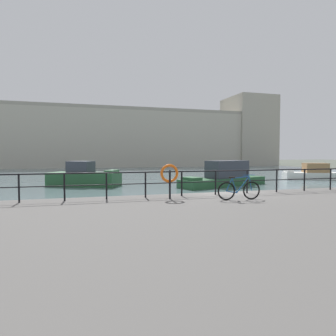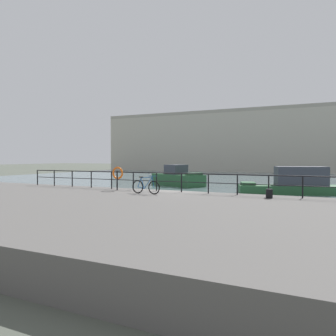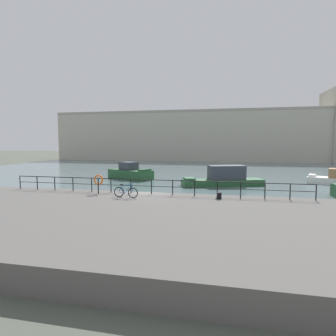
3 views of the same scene
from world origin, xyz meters
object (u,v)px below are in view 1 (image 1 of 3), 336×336
object	(u,v)px
moored_red_daysailer	(312,173)
life_ring_stand	(169,175)
parked_bicycle	(239,190)
harbor_building	(138,138)
moored_cabin_cruiser	(225,176)
moored_blue_motorboat	(84,177)

from	to	relation	value
moored_red_daysailer	life_ring_stand	world-z (taller)	life_ring_stand
life_ring_stand	parked_bicycle	bearing A→B (deg)	-22.84
harbor_building	parked_bicycle	bearing A→B (deg)	-96.43
moored_cabin_cruiser	life_ring_stand	world-z (taller)	life_ring_stand
moored_blue_motorboat	parked_bicycle	xyz separation A→B (m)	(5.78, -17.06, 0.65)
moored_cabin_cruiser	life_ring_stand	distance (m)	15.54
moored_cabin_cruiser	parked_bicycle	world-z (taller)	moored_cabin_cruiser
moored_blue_motorboat	parked_bicycle	size ratio (longest dim) A/B	3.76
harbor_building	moored_cabin_cruiser	xyz separation A→B (m)	(-0.05, -43.64, -5.74)
moored_cabin_cruiser	parked_bicycle	distance (m)	15.15
harbor_building	life_ring_stand	bearing A→B (deg)	-99.07
harbor_building	moored_blue_motorboat	size ratio (longest dim) A/B	11.99
moored_cabin_cruiser	life_ring_stand	bearing A→B (deg)	35.07
moored_red_daysailer	life_ring_stand	xyz separation A→B (m)	(-21.65, -16.10, 1.34)
moored_red_daysailer	harbor_building	bearing A→B (deg)	-50.31
life_ring_stand	moored_blue_motorboat	bearing A→B (deg)	101.50
harbor_building	moored_cabin_cruiser	world-z (taller)	harbor_building
moored_blue_motorboat	moored_red_daysailer	xyz separation A→B (m)	(24.91, 0.10, -0.10)
parked_bicycle	moored_blue_motorboat	bearing A→B (deg)	113.63
moored_cabin_cruiser	moored_red_daysailer	size ratio (longest dim) A/B	1.49
harbor_building	moored_cabin_cruiser	distance (m)	44.02
moored_cabin_cruiser	moored_red_daysailer	bearing A→B (deg)	175.49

